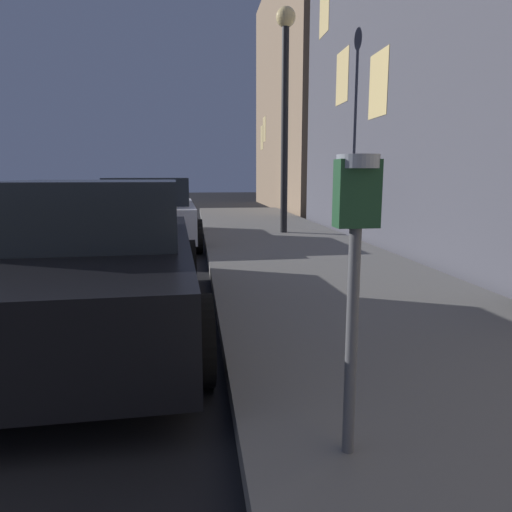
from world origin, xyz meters
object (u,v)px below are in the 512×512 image
parking_meter (355,233)px  street_lamp (285,85)px  car_white (150,212)px  car_black (96,257)px

parking_meter → street_lamp: size_ratio=0.28×
parking_meter → car_white: parking_meter is taller
car_black → car_white: bearing=90.0°
parking_meter → street_lamp: (1.36, 8.76, 2.27)m
parking_meter → car_black: parking_meter is taller
car_black → street_lamp: 7.45m
car_black → parking_meter: bearing=-56.8°
street_lamp → car_black: bearing=-116.0°
parking_meter → car_white: size_ratio=0.33×
car_white → street_lamp: bearing=11.9°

